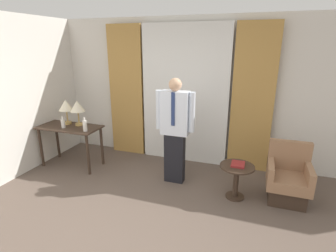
{
  "coord_description": "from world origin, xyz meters",
  "views": [
    {
      "loc": [
        1.28,
        -2.13,
        2.22
      ],
      "look_at": [
        0.03,
        1.51,
        1.01
      ],
      "focal_mm": 28.0,
      "sensor_mm": 36.0,
      "label": 1
    }
  ],
  "objects_px": {
    "bottle_by_lamp": "(85,125)",
    "desk": "(70,133)",
    "side_table": "(236,176)",
    "bottle_near_edge": "(63,123)",
    "book": "(238,164)",
    "table_lamp_left": "(66,106)",
    "person": "(175,128)",
    "table_lamp_right": "(77,107)",
    "armchair": "(288,180)"
  },
  "relations": [
    {
      "from": "bottle_near_edge",
      "to": "bottle_by_lamp",
      "type": "distance_m",
      "value": 0.49
    },
    {
      "from": "bottle_by_lamp",
      "to": "table_lamp_right",
      "type": "bearing_deg",
      "value": 141.01
    },
    {
      "from": "table_lamp_left",
      "to": "side_table",
      "type": "distance_m",
      "value": 3.25
    },
    {
      "from": "desk",
      "to": "bottle_by_lamp",
      "type": "distance_m",
      "value": 0.52
    },
    {
      "from": "side_table",
      "to": "bottle_near_edge",
      "type": "bearing_deg",
      "value": 179.4
    },
    {
      "from": "table_lamp_left",
      "to": "person",
      "type": "xyz_separation_m",
      "value": [
        2.14,
        -0.07,
        -0.18
      ]
    },
    {
      "from": "table_lamp_left",
      "to": "armchair",
      "type": "distance_m",
      "value": 3.95
    },
    {
      "from": "bottle_near_edge",
      "to": "armchair",
      "type": "bearing_deg",
      "value": 2.53
    },
    {
      "from": "person",
      "to": "table_lamp_right",
      "type": "bearing_deg",
      "value": 177.94
    },
    {
      "from": "table_lamp_right",
      "to": "bottle_by_lamp",
      "type": "relative_size",
      "value": 1.89
    },
    {
      "from": "desk",
      "to": "armchair",
      "type": "distance_m",
      "value": 3.76
    },
    {
      "from": "desk",
      "to": "table_lamp_left",
      "type": "xyz_separation_m",
      "value": [
        -0.13,
        0.12,
        0.47
      ]
    },
    {
      "from": "desk",
      "to": "bottle_by_lamp",
      "type": "height_order",
      "value": "bottle_by_lamp"
    },
    {
      "from": "table_lamp_left",
      "to": "bottle_by_lamp",
      "type": "relative_size",
      "value": 1.89
    },
    {
      "from": "bottle_near_edge",
      "to": "book",
      "type": "bearing_deg",
      "value": -0.24
    },
    {
      "from": "table_lamp_right",
      "to": "book",
      "type": "bearing_deg",
      "value": -4.63
    },
    {
      "from": "side_table",
      "to": "desk",
      "type": "bearing_deg",
      "value": 177.53
    },
    {
      "from": "bottle_near_edge",
      "to": "armchair",
      "type": "xyz_separation_m",
      "value": [
        3.79,
        0.17,
        -0.55
      ]
    },
    {
      "from": "person",
      "to": "armchair",
      "type": "height_order",
      "value": "person"
    },
    {
      "from": "desk",
      "to": "bottle_near_edge",
      "type": "distance_m",
      "value": 0.24
    },
    {
      "from": "bottle_near_edge",
      "to": "side_table",
      "type": "height_order",
      "value": "bottle_near_edge"
    },
    {
      "from": "bottle_near_edge",
      "to": "book",
      "type": "relative_size",
      "value": 0.96
    },
    {
      "from": "bottle_by_lamp",
      "to": "person",
      "type": "bearing_deg",
      "value": 6.93
    },
    {
      "from": "desk",
      "to": "table_lamp_left",
      "type": "bearing_deg",
      "value": 135.69
    },
    {
      "from": "table_lamp_right",
      "to": "bottle_near_edge",
      "type": "height_order",
      "value": "table_lamp_right"
    },
    {
      "from": "bottle_by_lamp",
      "to": "person",
      "type": "distance_m",
      "value": 1.58
    },
    {
      "from": "table_lamp_right",
      "to": "armchair",
      "type": "relative_size",
      "value": 0.55
    },
    {
      "from": "bottle_by_lamp",
      "to": "desk",
      "type": "bearing_deg",
      "value": 163.34
    },
    {
      "from": "table_lamp_left",
      "to": "armchair",
      "type": "relative_size",
      "value": 0.55
    },
    {
      "from": "desk",
      "to": "side_table",
      "type": "xyz_separation_m",
      "value": [
        3.03,
        -0.13,
        -0.29
      ]
    },
    {
      "from": "desk",
      "to": "bottle_by_lamp",
      "type": "bearing_deg",
      "value": -16.66
    },
    {
      "from": "bottle_near_edge",
      "to": "book",
      "type": "distance_m",
      "value": 3.09
    },
    {
      "from": "person",
      "to": "book",
      "type": "height_order",
      "value": "person"
    },
    {
      "from": "desk",
      "to": "book",
      "type": "height_order",
      "value": "desk"
    },
    {
      "from": "table_lamp_right",
      "to": "bottle_by_lamp",
      "type": "height_order",
      "value": "table_lamp_right"
    },
    {
      "from": "table_lamp_left",
      "to": "book",
      "type": "bearing_deg",
      "value": -4.26
    },
    {
      "from": "bottle_by_lamp",
      "to": "armchair",
      "type": "distance_m",
      "value": 3.35
    },
    {
      "from": "person",
      "to": "side_table",
      "type": "relative_size",
      "value": 3.31
    },
    {
      "from": "armchair",
      "to": "side_table",
      "type": "relative_size",
      "value": 1.63
    },
    {
      "from": "table_lamp_left",
      "to": "side_table",
      "type": "relative_size",
      "value": 0.89
    },
    {
      "from": "table_lamp_left",
      "to": "person",
      "type": "bearing_deg",
      "value": -1.81
    },
    {
      "from": "bottle_near_edge",
      "to": "person",
      "type": "bearing_deg",
      "value": 4.31
    },
    {
      "from": "desk",
      "to": "armchair",
      "type": "height_order",
      "value": "armchair"
    },
    {
      "from": "table_lamp_right",
      "to": "book",
      "type": "height_order",
      "value": "table_lamp_right"
    },
    {
      "from": "bottle_by_lamp",
      "to": "person",
      "type": "xyz_separation_m",
      "value": [
        1.56,
        0.19,
        0.07
      ]
    },
    {
      "from": "person",
      "to": "armchair",
      "type": "relative_size",
      "value": 2.04
    },
    {
      "from": "armchair",
      "to": "bottle_by_lamp",
      "type": "bearing_deg",
      "value": -176.49
    },
    {
      "from": "armchair",
      "to": "side_table",
      "type": "xyz_separation_m",
      "value": [
        -0.72,
        -0.2,
        0.04
      ]
    },
    {
      "from": "table_lamp_right",
      "to": "side_table",
      "type": "height_order",
      "value": "table_lamp_right"
    },
    {
      "from": "side_table",
      "to": "book",
      "type": "distance_m",
      "value": 0.18
    }
  ]
}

